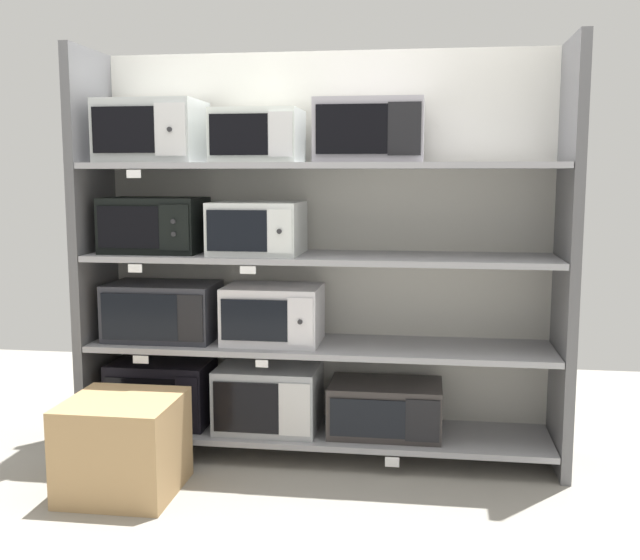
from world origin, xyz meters
TOP-DOWN VIEW (x-y plane):
  - ground at (0.00, -1.00)m, footprint 6.37×6.00m
  - back_panel at (0.00, 0.27)m, footprint 2.57×0.04m
  - upright_left at (-1.21, 0.00)m, footprint 0.05×0.50m
  - upright_right at (1.21, 0.00)m, footprint 0.05×0.50m
  - shelf_0 at (0.00, 0.00)m, footprint 2.37×0.50m
  - microwave_0 at (-0.86, -0.00)m, footprint 0.53×0.36m
  - microwave_1 at (-0.27, -0.00)m, footprint 0.53×0.42m
  - microwave_2 at (0.34, -0.00)m, footprint 0.57×0.38m
  - price_tag_0 at (-0.83, -0.25)m, footprint 0.07×0.00m
  - price_tag_1 at (0.39, -0.25)m, footprint 0.07×0.00m
  - shelf_1 at (0.00, 0.00)m, footprint 2.37×0.50m
  - microwave_3 at (-0.84, -0.00)m, footprint 0.57×0.37m
  - microwave_4 at (-0.25, -0.00)m, footprint 0.49×0.37m
  - price_tag_2 at (-0.87, -0.25)m, footprint 0.08×0.00m
  - price_tag_3 at (-0.25, -0.25)m, footprint 0.06×0.00m
  - shelf_2 at (0.00, 0.00)m, footprint 2.37×0.50m
  - microwave_5 at (-0.87, -0.00)m, footprint 0.50×0.37m
  - microwave_6 at (-0.32, -0.00)m, footprint 0.45×0.43m
  - price_tag_4 at (-0.89, -0.25)m, footprint 0.07×0.00m
  - price_tag_5 at (-0.32, -0.25)m, footprint 0.08×0.00m
  - shelf_3 at (0.00, 0.00)m, footprint 2.37×0.50m
  - microwave_7 at (-0.87, -0.00)m, footprint 0.51×0.41m
  - microwave_8 at (-0.32, -0.00)m, footprint 0.43×0.36m
  - microwave_9 at (0.25, -0.00)m, footprint 0.53×0.39m
  - price_tag_6 at (-0.88, -0.25)m, footprint 0.07×0.00m
  - shipping_carton at (-0.83, -0.60)m, footprint 0.50×0.50m

SIDE VIEW (x-z plane):
  - ground at x=0.00m, z-range -0.02..0.00m
  - price_tag_1 at x=0.39m, z-range 0.05..0.10m
  - price_tag_0 at x=-0.83m, z-range 0.07..0.10m
  - shelf_0 at x=0.00m, z-range 0.11..0.14m
  - shipping_carton at x=-0.83m, z-range 0.00..0.44m
  - microwave_2 at x=0.34m, z-range 0.14..0.40m
  - microwave_1 at x=-0.27m, z-range 0.14..0.47m
  - microwave_0 at x=-0.86m, z-range 0.14..0.47m
  - price_tag_2 at x=-0.87m, z-range 0.52..0.56m
  - price_tag_3 at x=-0.25m, z-range 0.53..0.56m
  - shelf_1 at x=0.00m, z-range 0.57..0.60m
  - microwave_4 at x=-0.25m, z-range 0.60..0.89m
  - microwave_3 at x=-0.84m, z-range 0.60..0.90m
  - price_tag_4 at x=-0.89m, z-range 0.98..1.02m
  - price_tag_5 at x=-0.32m, z-range 0.99..1.02m
  - shelf_2 at x=0.00m, z-range 1.03..1.06m
  - back_panel at x=0.00m, z-range 0.00..2.10m
  - upright_left at x=-1.21m, z-range 0.00..2.10m
  - upright_right at x=1.21m, z-range 0.00..2.10m
  - microwave_6 at x=-0.32m, z-range 1.06..1.32m
  - microwave_5 at x=-0.87m, z-range 1.06..1.34m
  - price_tag_6 at x=-0.88m, z-range 1.45..1.49m
  - shelf_3 at x=0.00m, z-range 1.49..1.52m
  - microwave_8 at x=-0.32m, z-range 1.52..1.79m
  - microwave_9 at x=0.25m, z-range 1.52..1.83m
  - microwave_7 at x=-0.87m, z-range 1.52..1.84m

